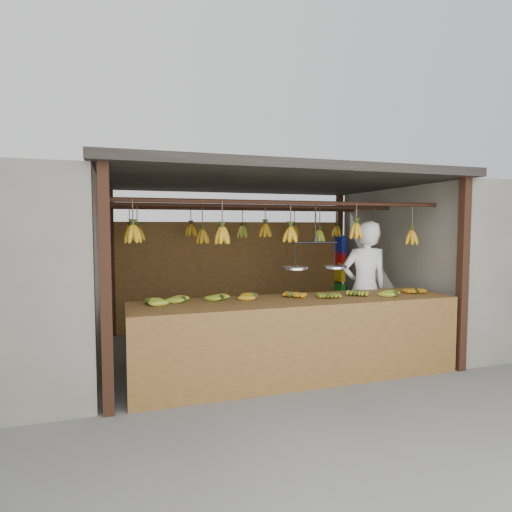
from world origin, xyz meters
name	(u,v)px	position (x,y,z in m)	size (l,w,h in m)	color
ground	(263,350)	(0.00, 0.00, 0.00)	(80.00, 80.00, 0.00)	#5B5B57
stall	(255,209)	(0.00, 0.33, 1.97)	(4.30, 3.30, 2.40)	black
neighbor_right	(471,262)	(3.60, 0.00, 1.15)	(3.00, 3.00, 2.30)	slate
counter	(301,317)	(0.03, -1.23, 0.72)	(3.74, 0.85, 0.96)	brown
hanging_bananas	(263,233)	(0.01, 0.00, 1.64)	(3.65, 2.23, 0.38)	#B98013
balance_scale	(315,265)	(0.31, -1.00, 1.28)	(0.79, 0.32, 0.77)	black
vendor	(365,288)	(1.24, -0.60, 0.90)	(0.66, 0.43, 1.80)	white
bag_bundles	(340,267)	(1.94, 1.35, 0.98)	(0.08, 0.26, 1.22)	#1426BF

